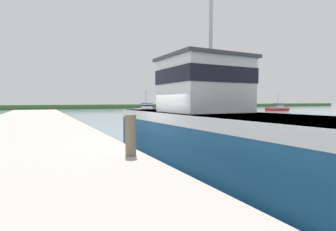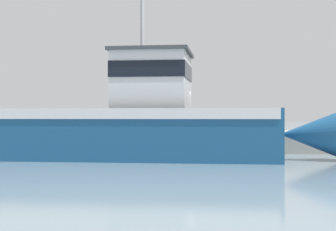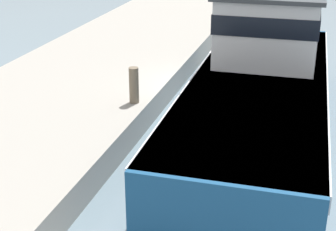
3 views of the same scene
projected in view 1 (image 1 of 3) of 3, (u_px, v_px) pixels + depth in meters
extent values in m
plane|color=gray|center=(157.00, 163.00, 9.58)|extent=(320.00, 320.00, 0.00)
cube|color=#A39E93|center=(19.00, 165.00, 7.61)|extent=(6.29, 80.00, 0.82)
cube|color=#426638|center=(154.00, 106.00, 85.88)|extent=(180.00, 5.00, 1.21)
cube|color=navy|center=(230.00, 141.00, 8.86)|extent=(3.82, 12.25, 1.84)
cone|color=navy|center=(148.00, 124.00, 15.25)|extent=(1.78, 2.22, 1.74)
cube|color=silver|center=(230.00, 119.00, 8.82)|extent=(3.89, 12.01, 0.37)
cube|color=silver|center=(204.00, 86.00, 10.11)|extent=(2.94, 2.65, 2.00)
cube|color=black|center=(204.00, 77.00, 10.09)|extent=(3.00, 2.71, 0.56)
cube|color=#3D4247|center=(204.00, 58.00, 10.05)|extent=(3.17, 2.86, 0.12)
cube|color=teal|center=(145.00, 112.00, 42.92)|extent=(1.53, 6.98, 0.94)
cone|color=teal|center=(154.00, 113.00, 39.22)|extent=(0.91, 1.26, 0.89)
cube|color=silver|center=(145.00, 110.00, 42.90)|extent=(1.56, 6.84, 0.19)
cube|color=silver|center=(147.00, 106.00, 42.08)|extent=(1.18, 2.03, 0.90)
cube|color=black|center=(147.00, 105.00, 42.08)|extent=(1.20, 2.07, 0.25)
cube|color=#3D4247|center=(147.00, 103.00, 42.06)|extent=(1.28, 2.20, 0.12)
cylinder|color=#B2B2B7|center=(146.00, 96.00, 42.27)|extent=(0.14, 0.14, 2.08)
cylinder|color=#B2B2B7|center=(146.00, 93.00, 42.24)|extent=(1.30, 0.11, 0.10)
cube|color=#AD231E|center=(276.00, 109.00, 60.86)|extent=(5.44, 2.13, 0.74)
cone|color=#AD231E|center=(287.00, 109.00, 61.94)|extent=(1.02, 0.80, 0.70)
cube|color=silver|center=(276.00, 108.00, 60.85)|extent=(5.34, 2.15, 0.15)
cube|color=silver|center=(279.00, 106.00, 61.05)|extent=(1.99, 1.45, 0.90)
cube|color=black|center=(279.00, 105.00, 61.04)|extent=(2.03, 1.48, 0.25)
cube|color=#3D4247|center=(279.00, 103.00, 61.02)|extent=(2.15, 1.56, 0.12)
cylinder|color=#B2B2B7|center=(278.00, 98.00, 60.86)|extent=(0.14, 0.14, 2.17)
cylinder|color=#B2B2B7|center=(278.00, 96.00, 60.83)|extent=(0.25, 1.42, 0.10)
cube|color=teal|center=(224.00, 108.00, 65.74)|extent=(3.16, 5.11, 1.01)
cone|color=teal|center=(228.00, 108.00, 62.93)|extent=(1.18, 1.12, 0.96)
cube|color=silver|center=(224.00, 106.00, 65.72)|extent=(3.16, 5.03, 0.20)
cube|color=silver|center=(225.00, 104.00, 65.09)|extent=(1.73, 1.69, 0.92)
cube|color=black|center=(225.00, 104.00, 65.08)|extent=(1.76, 1.72, 0.26)
cube|color=#3D4247|center=(225.00, 102.00, 65.06)|extent=(1.87, 1.82, 0.12)
cylinder|color=#B2B2B7|center=(224.00, 97.00, 65.19)|extent=(0.14, 0.14, 2.51)
cylinder|color=#B2B2B7|center=(224.00, 94.00, 65.15)|extent=(1.51, 0.58, 0.10)
cylinder|color=#756651|center=(131.00, 135.00, 6.91)|extent=(0.29, 0.29, 1.09)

